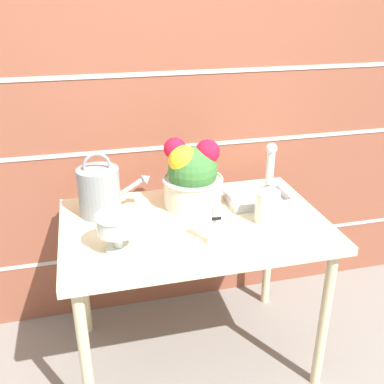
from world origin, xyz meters
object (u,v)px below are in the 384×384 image
crystal_pedestal_bowl (117,226)px  flower_planter (192,176)px  figurine_vase (215,227)px  wire_tray (257,200)px  glass_decanter (268,198)px  watering_can (100,191)px

crystal_pedestal_bowl → flower_planter: flower_planter is taller
figurine_vase → wire_tray: 0.43m
crystal_pedestal_bowl → figurine_vase: figurine_vase is taller
crystal_pedestal_bowl → wire_tray: bearing=20.9°
wire_tray → flower_planter: bearing=170.6°
crystal_pedestal_bowl → glass_decanter: size_ratio=0.46×
watering_can → wire_tray: watering_can is taller
crystal_pedestal_bowl → glass_decanter: (0.63, 0.07, 0.01)m
wire_tray → glass_decanter: bearing=-100.1°
flower_planter → watering_can: bearing=178.1°
watering_can → crystal_pedestal_bowl: 0.32m
glass_decanter → figurine_vase: bearing=-154.3°
watering_can → flower_planter: 0.40m
watering_can → glass_decanter: bearing=-19.8°
figurine_vase → watering_can: bearing=137.5°
watering_can → glass_decanter: glass_decanter is taller
figurine_vase → wire_tray: size_ratio=0.67×
glass_decanter → wire_tray: bearing=79.9°
watering_can → figurine_vase: watering_can is taller
wire_tray → watering_can: bearing=174.9°
watering_can → flower_planter: flower_planter is taller
crystal_pedestal_bowl → glass_decanter: 0.63m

